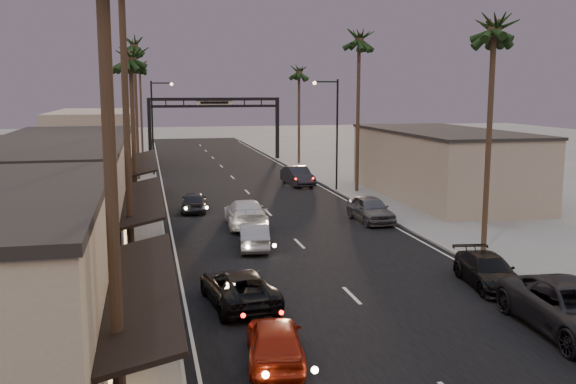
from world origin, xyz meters
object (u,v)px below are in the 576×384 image
palm_lc (130,51)px  palm_rc (299,68)px  palm_rb (359,34)px  streetlight_right (334,126)px  curbside_black (488,271)px  palm_ld (134,41)px  oncoming_red (275,341)px  streetlight_left (155,120)px  curbside_near (575,309)px  oncoming_pickup (239,287)px  palm_ra (495,20)px  arch (215,113)px  oncoming_silver (254,236)px  palm_far (139,63)px

palm_lc → palm_rc: (17.20, 28.00, 0.00)m
palm_rb → streetlight_right: bearing=149.2°
curbside_black → palm_ld: bearing=119.4°
streetlight_right → oncoming_red: streetlight_right is taller
streetlight_left → curbside_near: bearing=-73.8°
palm_rc → curbside_black: size_ratio=2.67×
palm_rc → curbside_black: 46.16m
palm_lc → oncoming_pickup: palm_lc is taller
streetlight_right → palm_ra: (1.68, -21.00, 6.11)m
palm_rb → palm_ld: bearing=147.4°
arch → streetlight_left: (-6.92, -12.00, -0.20)m
palm_rc → oncoming_silver: (-11.14, -36.53, -9.78)m
palm_rb → oncoming_silver: size_ratio=3.42×
arch → streetlight_right: (6.92, -25.00, -0.20)m
streetlight_left → curbside_black: 41.37m
palm_far → oncoming_red: palm_far is taller
arch → curbside_black: bearing=-83.3°
streetlight_right → curbside_black: streetlight_right is taller
palm_far → curbside_near: 66.95m
palm_ld → oncoming_silver: palm_ld is taller
palm_ra → oncoming_silver: bearing=162.7°
palm_rb → curbside_black: bearing=-96.0°
arch → streetlight_right: bearing=-74.5°
palm_far → streetlight_left: bearing=-86.1°
oncoming_red → palm_lc: bearing=-71.3°
streetlight_right → curbside_near: (-0.88, -31.53, -4.45)m
palm_rc → curbside_black: palm_rc is taller
palm_far → oncoming_red: (4.03, -64.60, -10.74)m
oncoming_pickup → palm_ld: bearing=-90.1°
palm_ra → oncoming_red: bearing=-140.5°
palm_lc → streetlight_left: bearing=85.6°
palm_far → oncoming_red: bearing=-86.4°
oncoming_pickup → streetlight_left: bearing=-93.0°
streetlight_left → palm_far: 20.96m
oncoming_red → palm_far: bearing=-78.6°
oncoming_red → curbside_black: bearing=-143.6°
oncoming_red → oncoming_pickup: oncoming_red is taller
arch → palm_far: size_ratio=1.15×
palm_ld → oncoming_red: 43.43m
palm_lc → curbside_near: size_ratio=1.92×
palm_lc → palm_ra: (17.20, -12.00, 0.97)m
palm_rc → streetlight_right: bearing=-95.1°
palm_rc → oncoming_silver: palm_rc is taller
arch → palm_lc: palm_lc is taller
palm_far → curbside_near: palm_far is taller
streetlight_left → palm_ld: (-1.68, -3.00, 7.09)m
palm_rc → oncoming_red: 53.12m
streetlight_left → streetlight_right: bearing=-43.2°
oncoming_silver → palm_lc: bearing=-47.1°
streetlight_left → curbside_near: 46.60m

